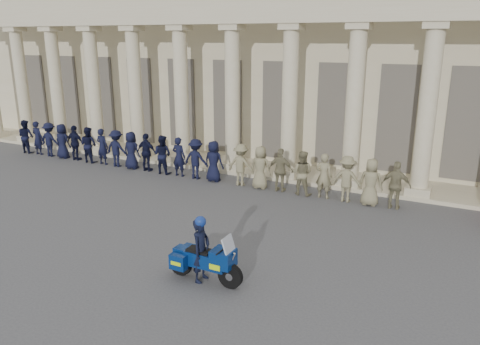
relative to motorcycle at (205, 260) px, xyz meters
name	(u,v)px	position (x,y,z in m)	size (l,w,h in m)	color
ground	(144,246)	(-2.60, 0.91, -0.57)	(90.00, 90.00, 0.00)	#464649
building	(313,62)	(-2.60, 15.65, 3.96)	(40.00, 12.50, 9.00)	#C4B893
officer_rank	(174,156)	(-5.91, 7.31, 0.29)	(19.31, 0.65, 1.71)	black
motorcycle	(205,260)	(0.00, 0.00, 0.00)	(2.05, 0.84, 1.31)	black
rider	(201,249)	(-0.11, 0.00, 0.28)	(0.39, 0.59, 1.69)	black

